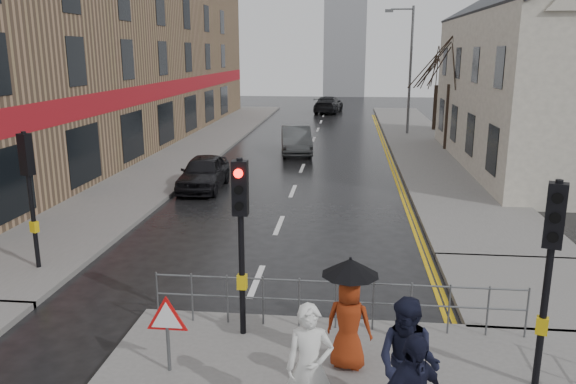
% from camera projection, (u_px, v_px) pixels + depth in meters
% --- Properties ---
extents(ground, '(120.00, 120.00, 0.00)m').
position_uv_depth(ground, '(231.00, 344.00, 10.58)').
color(ground, black).
rests_on(ground, ground).
extents(left_pavement, '(4.00, 44.00, 0.14)m').
position_uv_depth(left_pavement, '(202.00, 143.00, 33.41)').
color(left_pavement, '#605E5B').
rests_on(left_pavement, ground).
extents(right_pavement, '(4.00, 40.00, 0.14)m').
position_uv_depth(right_pavement, '(420.00, 141.00, 34.01)').
color(right_pavement, '#605E5B').
rests_on(right_pavement, ground).
extents(pavement_bridge_right, '(4.00, 4.20, 0.14)m').
position_uv_depth(pavement_bridge_right, '(538.00, 290.00, 12.79)').
color(pavement_bridge_right, '#605E5B').
rests_on(pavement_bridge_right, ground).
extents(building_left_terrace, '(8.00, 42.00, 10.00)m').
position_uv_depth(building_left_terrace, '(100.00, 58.00, 31.81)').
color(building_left_terrace, '#8B6B50').
rests_on(building_left_terrace, ground).
extents(building_right_cream, '(9.00, 16.40, 10.10)m').
position_uv_depth(building_right_cream, '(568.00, 65.00, 25.55)').
color(building_right_cream, beige).
rests_on(building_right_cream, ground).
extents(church_tower, '(5.00, 5.00, 18.00)m').
position_uv_depth(church_tower, '(345.00, 20.00, 68.03)').
color(church_tower, gray).
rests_on(church_tower, ground).
extents(traffic_signal_near_left, '(0.28, 0.27, 3.40)m').
position_uv_depth(traffic_signal_near_left, '(241.00, 217.00, 10.15)').
color(traffic_signal_near_left, black).
rests_on(traffic_signal_near_left, near_pavement).
extents(traffic_signal_near_right, '(0.34, 0.33, 3.40)m').
position_uv_depth(traffic_signal_near_right, '(551.00, 249.00, 8.48)').
color(traffic_signal_near_right, black).
rests_on(traffic_signal_near_right, near_pavement).
extents(traffic_signal_far_left, '(0.34, 0.33, 3.40)m').
position_uv_depth(traffic_signal_far_left, '(29.00, 176.00, 13.44)').
color(traffic_signal_far_left, black).
rests_on(traffic_signal_far_left, left_pavement).
extents(guard_railing_front, '(7.14, 0.04, 1.00)m').
position_uv_depth(guard_railing_front, '(336.00, 293.00, 10.75)').
color(guard_railing_front, '#595B5E').
rests_on(guard_railing_front, near_pavement).
extents(warning_sign, '(0.80, 0.07, 1.35)m').
position_uv_depth(warning_sign, '(167.00, 321.00, 9.25)').
color(warning_sign, '#595B5E').
rests_on(warning_sign, near_pavement).
extents(street_lamp, '(1.83, 0.25, 8.00)m').
position_uv_depth(street_lamp, '(408.00, 62.00, 35.84)').
color(street_lamp, '#595B5E').
rests_on(street_lamp, right_pavement).
extents(tree_near, '(2.40, 2.40, 6.58)m').
position_uv_depth(tree_near, '(452.00, 56.00, 29.78)').
color(tree_near, '#32241B').
rests_on(tree_near, right_pavement).
extents(tree_far, '(2.40, 2.40, 5.64)m').
position_uv_depth(tree_far, '(438.00, 66.00, 37.62)').
color(tree_far, '#32241B').
rests_on(tree_far, right_pavement).
extents(pedestrian_a, '(0.71, 0.50, 1.85)m').
position_uv_depth(pedestrian_a, '(309.00, 367.00, 7.88)').
color(pedestrian_a, silver).
rests_on(pedestrian_a, near_pavement).
extents(pedestrian_b, '(1.15, 1.05, 1.92)m').
position_uv_depth(pedestrian_b, '(408.00, 363.00, 7.90)').
color(pedestrian_b, black).
rests_on(pedestrian_b, near_pavement).
extents(pedestrian_with_umbrella, '(0.96, 0.96, 1.95)m').
position_uv_depth(pedestrian_with_umbrella, '(349.00, 307.00, 9.33)').
color(pedestrian_with_umbrella, maroon).
rests_on(pedestrian_with_umbrella, near_pavement).
extents(car_parked, '(1.68, 3.99, 1.35)m').
position_uv_depth(car_parked, '(204.00, 172.00, 22.36)').
color(car_parked, black).
rests_on(car_parked, ground).
extents(car_mid, '(2.13, 4.57, 1.45)m').
position_uv_depth(car_mid, '(296.00, 140.00, 30.25)').
color(car_mid, '#3D4042').
rests_on(car_mid, ground).
extents(car_far, '(2.72, 5.33, 1.48)m').
position_uv_depth(car_far, '(328.00, 104.00, 50.22)').
color(car_far, black).
rests_on(car_far, ground).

